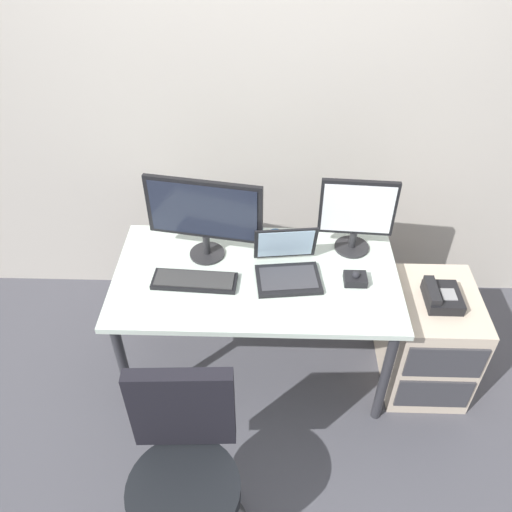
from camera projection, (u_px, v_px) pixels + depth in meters
ground_plane at (256, 364)px, 3.05m from camera, size 8.00×8.00×0.00m
back_wall at (260, 80)px, 2.70m from camera, size 6.00×0.10×2.80m
desk at (256, 285)px, 2.64m from camera, size 1.41×0.76×0.71m
file_cabinet at (427, 339)px, 2.80m from camera, size 0.42×0.53×0.61m
desk_phone at (441, 296)px, 2.56m from camera, size 0.17×0.20×0.09m
office_chair at (186, 482)px, 2.08m from camera, size 0.52×0.52×0.94m
monitor_main at (204, 214)px, 2.54m from camera, size 0.58×0.18×0.45m
monitor_side at (357, 213)px, 2.60m from camera, size 0.38×0.18×0.41m
keyboard at (195, 281)px, 2.54m from camera, size 0.42×0.16×0.03m
laptop at (287, 266)px, 2.56m from camera, size 0.34×0.32×0.23m
trackball_mouse at (355, 279)px, 2.53m from camera, size 0.11×0.09×0.07m
coffee_mug at (276, 240)px, 2.72m from camera, size 0.09×0.08×0.09m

